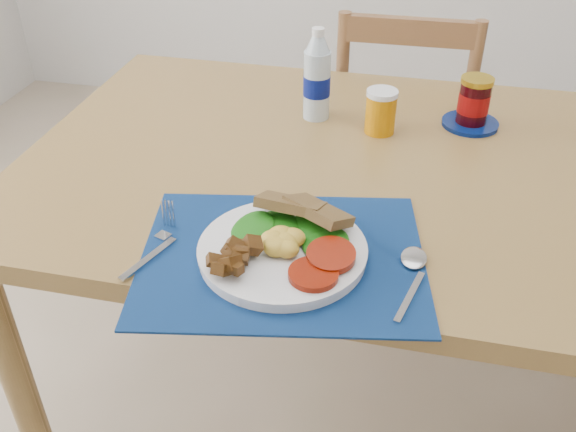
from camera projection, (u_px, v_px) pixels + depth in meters
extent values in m
cube|color=brown|center=(373.00, 172.00, 1.28)|extent=(1.40, 0.90, 0.04)
cylinder|color=brown|center=(22.00, 392.00, 1.30)|extent=(0.06, 0.06, 0.71)
cylinder|color=brown|center=(166.00, 190.00, 1.92)|extent=(0.06, 0.06, 0.71)
cube|color=brown|center=(398.00, 151.00, 2.01)|extent=(0.41, 0.39, 0.04)
cylinder|color=brown|center=(444.00, 187.00, 2.23)|extent=(0.03, 0.03, 0.39)
cylinder|color=brown|center=(347.00, 177.00, 2.29)|extent=(0.03, 0.03, 0.39)
cylinder|color=brown|center=(443.00, 242.00, 1.98)|extent=(0.03, 0.03, 0.39)
cylinder|color=brown|center=(335.00, 229.00, 2.03)|extent=(0.03, 0.03, 0.39)
cube|color=brown|center=(411.00, 31.00, 1.62)|extent=(0.36, 0.04, 0.46)
cube|color=black|center=(282.00, 257.00, 1.02)|extent=(0.50, 0.43, 0.00)
cylinder|color=silver|center=(282.00, 252.00, 1.01)|extent=(0.26, 0.26, 0.02)
ellipsoid|color=yellow|center=(285.00, 242.00, 0.99)|extent=(0.06, 0.06, 0.03)
cylinder|color=#911905|center=(322.00, 266.00, 0.96)|extent=(0.08, 0.08, 0.01)
ellipsoid|color=#0B3A07|center=(293.00, 231.00, 1.03)|extent=(0.14, 0.09, 0.01)
cube|color=olive|center=(304.00, 208.00, 1.05)|extent=(0.12, 0.09, 0.04)
cube|color=#B2B5BA|center=(148.00, 258.00, 1.01)|extent=(0.05, 0.12, 0.00)
cube|color=#B2B5BA|center=(168.00, 229.00, 1.07)|extent=(0.04, 0.07, 0.00)
cube|color=#B2B5BA|center=(410.00, 297.00, 0.94)|extent=(0.04, 0.12, 0.00)
ellipsoid|color=#B2B5BA|center=(414.00, 259.00, 1.01)|extent=(0.04, 0.06, 0.01)
cylinder|color=#ADBFCC|center=(317.00, 85.00, 1.39)|extent=(0.06, 0.06, 0.15)
cylinder|color=navy|center=(317.00, 85.00, 1.39)|extent=(0.06, 0.06, 0.04)
cone|color=#ADBFCC|center=(318.00, 44.00, 1.34)|extent=(0.05, 0.05, 0.04)
cylinder|color=white|center=(318.00, 31.00, 1.33)|extent=(0.03, 0.03, 0.02)
cylinder|color=#C07305|center=(381.00, 113.00, 1.35)|extent=(0.06, 0.06, 0.09)
cylinder|color=#051959|center=(470.00, 123.00, 1.40)|extent=(0.12, 0.12, 0.01)
cylinder|color=black|center=(474.00, 103.00, 1.37)|extent=(0.07, 0.07, 0.09)
cylinder|color=maroon|center=(474.00, 102.00, 1.37)|extent=(0.07, 0.07, 0.04)
cylinder|color=#B48F1E|center=(478.00, 80.00, 1.34)|extent=(0.07, 0.07, 0.01)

